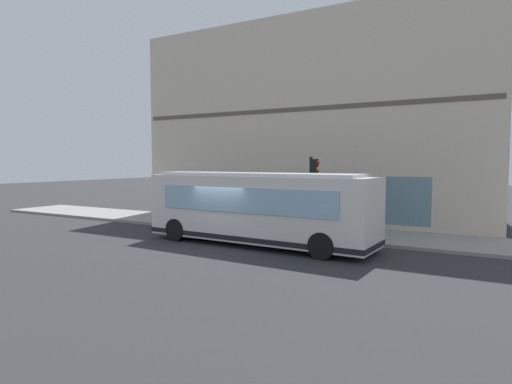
% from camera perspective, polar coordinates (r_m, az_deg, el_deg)
% --- Properties ---
extents(ground, '(120.00, 120.00, 0.00)m').
position_cam_1_polar(ground, '(18.51, -3.88, -6.96)').
color(ground, '#2D2D30').
extents(sidewalk_curb, '(4.04, 40.00, 0.15)m').
position_cam_1_polar(sidewalk_curb, '(22.44, 2.64, -4.83)').
color(sidewalk_curb, gray).
rests_on(sidewalk_curb, ground).
extents(building_corner, '(7.23, 20.78, 11.62)m').
position_cam_1_polar(building_corner, '(27.40, 8.04, 8.75)').
color(building_corner, beige).
rests_on(building_corner, ground).
extents(city_bus_nearside, '(2.99, 10.14, 3.07)m').
position_cam_1_polar(city_bus_nearside, '(18.19, 0.25, -2.20)').
color(city_bus_nearside, silver).
rests_on(city_bus_nearside, ground).
extents(traffic_light_near_corner, '(0.32, 0.49, 3.61)m').
position_cam_1_polar(traffic_light_near_corner, '(19.80, 7.61, 1.50)').
color(traffic_light_near_corner, black).
rests_on(traffic_light_near_corner, sidewalk_curb).
extents(fire_hydrant, '(0.35, 0.35, 0.74)m').
position_cam_1_polar(fire_hydrant, '(19.86, 14.16, -4.83)').
color(fire_hydrant, red).
rests_on(fire_hydrant, sidewalk_curb).
extents(pedestrian_near_building_entrance, '(0.32, 0.32, 1.79)m').
position_cam_1_polar(pedestrian_near_building_entrance, '(24.77, -5.57, -1.41)').
color(pedestrian_near_building_entrance, black).
rests_on(pedestrian_near_building_entrance, sidewalk_curb).
extents(pedestrian_near_hydrant, '(0.32, 0.32, 1.58)m').
position_cam_1_polar(pedestrian_near_hydrant, '(24.01, -1.61, -1.90)').
color(pedestrian_near_hydrant, '#99994C').
rests_on(pedestrian_near_hydrant, sidewalk_curb).
extents(pedestrian_by_light_pole, '(0.32, 0.32, 1.61)m').
position_cam_1_polar(pedestrian_by_light_pole, '(24.93, -2.08, -1.63)').
color(pedestrian_by_light_pole, black).
rests_on(pedestrian_by_light_pole, sidewalk_curb).
extents(pedestrian_walking_along_curb, '(0.32, 0.32, 1.69)m').
position_cam_1_polar(pedestrian_walking_along_curb, '(23.34, -4.86, -1.90)').
color(pedestrian_walking_along_curb, '#8C3F8C').
rests_on(pedestrian_walking_along_curb, sidewalk_curb).
extents(newspaper_vending_box, '(0.44, 0.43, 0.90)m').
position_cam_1_polar(newspaper_vending_box, '(22.69, 9.24, -3.43)').
color(newspaper_vending_box, '#BF3F19').
rests_on(newspaper_vending_box, sidewalk_curb).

